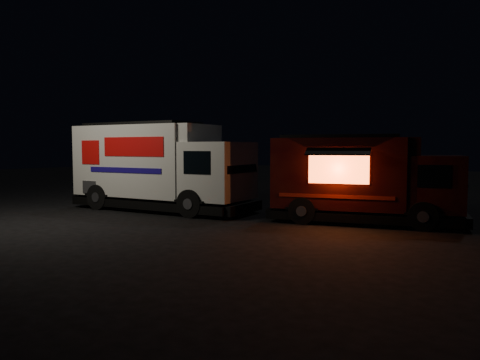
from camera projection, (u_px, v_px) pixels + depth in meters
name	position (u px, v px, depth m)	size (l,w,h in m)	color
ground	(167.00, 220.00, 15.35)	(80.00, 80.00, 0.00)	black
white_truck	(162.00, 166.00, 17.64)	(7.30, 2.49, 3.31)	silver
red_truck	(365.00, 179.00, 14.65)	(5.93, 2.18, 2.76)	#3D120B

